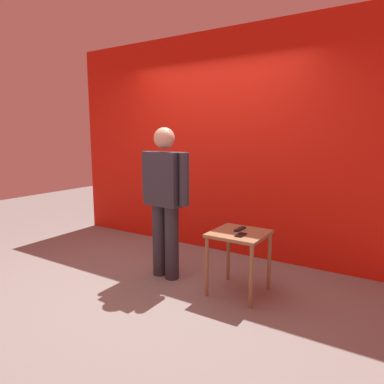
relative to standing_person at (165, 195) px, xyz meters
The scene contains 6 objects.
ground_plane 0.95m from the standing_person, 97.22° to the right, with size 12.00×12.00×0.00m, color gray.
back_wall_red 1.27m from the standing_person, 91.66° to the left, with size 4.64×0.12×2.84m, color red.
standing_person is the anchor object (origin of this frame).
side_table 0.93m from the standing_person, ahead, with size 0.52×0.52×0.62m.
cell_phone 0.95m from the standing_person, ahead, with size 0.07×0.14×0.01m, color black.
tv_remote 0.88m from the standing_person, ahead, with size 0.04×0.17×0.02m, color black.
Camera 1 is at (2.25, -2.69, 1.55)m, focal length 32.85 mm.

